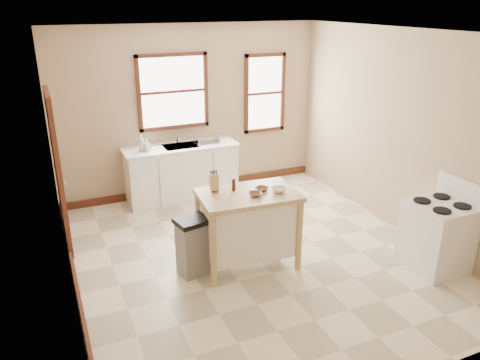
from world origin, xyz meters
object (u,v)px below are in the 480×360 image
dish_rack (206,140)px  trash_bin (193,246)px  knife_block (214,183)px  gas_stove (438,226)px  bowl_a (255,194)px  pepper_grinder (234,185)px  soap_bottle_a (141,143)px  bowl_b (262,189)px  kitchen_island (248,229)px  soap_bottle_b (147,145)px  bowl_c (279,190)px

dish_rack → trash_bin: bearing=-91.8°
knife_block → gas_stove: size_ratio=0.18×
bowl_a → gas_stove: 2.27m
pepper_grinder → trash_bin: bearing=-172.9°
soap_bottle_a → bowl_b: 2.51m
soap_bottle_a → kitchen_island: size_ratio=0.22×
dish_rack → pepper_grinder: bearing=-79.2°
soap_bottle_a → soap_bottle_b: (0.07, -0.04, -0.04)m
trash_bin → kitchen_island: bearing=-16.5°
soap_bottle_b → trash_bin: (-0.00, -2.23, -0.65)m
bowl_a → gas_stove: size_ratio=0.14×
bowl_c → gas_stove: bearing=-26.6°
dish_rack → knife_block: (-0.66, -2.10, 0.10)m
kitchen_island → bowl_c: bearing=-14.0°
knife_block → trash_bin: 0.80m
soap_bottle_b → bowl_a: bearing=-98.0°
bowl_c → trash_bin: (-1.05, 0.18, -0.63)m
pepper_grinder → soap_bottle_a: bearing=106.0°
soap_bottle_a → knife_block: bearing=-85.2°
soap_bottle_b → trash_bin: size_ratio=0.26×
soap_bottle_b → gas_stove: size_ratio=0.17×
gas_stove → pepper_grinder: bearing=153.2°
bowl_c → gas_stove: 2.00m
dish_rack → knife_block: size_ratio=1.92×
kitchen_island → gas_stove: size_ratio=1.06×
pepper_grinder → dish_rack: bearing=78.7°
bowl_b → trash_bin: bearing=176.4°
dish_rack → bowl_c: bowl_c is taller
kitchen_island → gas_stove: bearing=-21.2°
bowl_c → soap_bottle_a: bearing=114.5°
kitchen_island → bowl_a: 0.52m
pepper_grinder → bowl_c: (0.48, -0.25, -0.05)m
soap_bottle_a → soap_bottle_b: soap_bottle_a is taller
soap_bottle_a → soap_bottle_b: 0.09m
knife_block → gas_stove: knife_block is taller
dish_rack → soap_bottle_a: bearing=-158.2°
bowl_a → trash_bin: (-0.74, 0.18, -0.62)m
soap_bottle_a → knife_block: 2.15m
soap_bottle_a → kitchen_island: bearing=-78.2°
pepper_grinder → knife_block: bearing=157.2°
dish_rack → bowl_b: bearing=-70.7°
soap_bottle_b → pepper_grinder: size_ratio=1.27×
bowl_a → bowl_c: bowl_c is taller
soap_bottle_b → kitchen_island: size_ratio=0.16×
knife_block → bowl_b: (0.54, -0.22, -0.08)m
dish_rack → trash_bin: (-1.00, -2.26, -0.60)m
soap_bottle_b → kitchen_island: 2.45m
soap_bottle_b → gas_stove: 4.33m
bowl_a → bowl_b: size_ratio=1.04×
soap_bottle_b → bowl_c: size_ratio=1.08×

